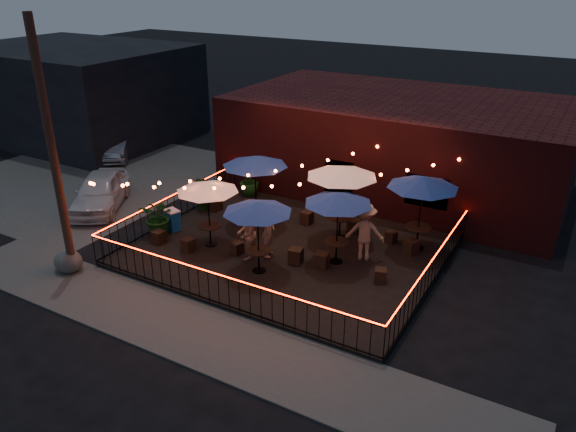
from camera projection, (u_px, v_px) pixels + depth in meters
name	position (u px, v px, depth m)	size (l,w,h in m)	color
ground	(257.00, 279.00, 17.84)	(110.00, 110.00, 0.00)	black
patio	(288.00, 251.00, 19.39)	(10.00, 8.00, 0.15)	black
sidewalk	(192.00, 331.00, 15.26)	(18.00, 2.50, 0.05)	#464341
parking_lot	(89.00, 176.00, 26.44)	(11.00, 12.00, 0.02)	#464341
brick_building	(399.00, 143.00, 24.46)	(14.00, 8.00, 4.00)	#390F11
background_building	(76.00, 91.00, 32.09)	(12.00, 9.00, 5.00)	black
utility_pole	(53.00, 155.00, 16.59)	(0.26, 0.26, 8.00)	#3A2218
fence_front	(219.00, 290.00, 15.98)	(10.00, 0.04, 1.04)	black
fence_left	(175.00, 207.00, 21.41)	(0.04, 8.00, 1.04)	black
fence_right	(432.00, 273.00, 16.88)	(0.04, 8.00, 1.04)	black
festoon_lights	(257.00, 183.00, 18.61)	(10.02, 8.72, 1.32)	#FF451A
cafe_table_0	(207.00, 187.00, 18.81)	(2.79, 2.79, 2.36)	black
cafe_table_1	(255.00, 162.00, 20.35)	(3.15, 3.15, 2.67)	black
cafe_table_2	(258.00, 208.00, 17.10)	(2.26, 2.26, 2.40)	black
cafe_table_3	(342.00, 172.00, 19.13)	(2.65, 2.65, 2.74)	black
cafe_table_4	(338.00, 200.00, 17.64)	(2.38, 2.38, 2.44)	black
cafe_table_5	(423.00, 183.00, 18.48)	(2.93, 2.93, 2.63)	black
bistro_chair_0	(159.00, 237.00, 19.72)	(0.38, 0.38, 0.45)	black
bistro_chair_1	(188.00, 245.00, 19.18)	(0.38, 0.38, 0.45)	black
bistro_chair_2	(215.00, 204.00, 22.39)	(0.44, 0.44, 0.52)	black
bistro_chair_3	(249.00, 207.00, 22.12)	(0.43, 0.43, 0.50)	black
bistro_chair_4	(237.00, 248.00, 19.02)	(0.35, 0.35, 0.41)	black
bistro_chair_5	(296.00, 256.00, 18.43)	(0.42, 0.42, 0.50)	black
bistro_chair_6	(307.00, 217.00, 21.22)	(0.40, 0.40, 0.47)	black
bistro_chair_7	(353.00, 226.00, 20.53)	(0.40, 0.40, 0.47)	black
bistro_chair_8	(322.00, 260.00, 18.16)	(0.41, 0.41, 0.49)	black
bistro_chair_9	(381.00, 275.00, 17.31)	(0.36, 0.36, 0.43)	black
bistro_chair_10	(391.00, 237.00, 19.81)	(0.34, 0.34, 0.40)	black
bistro_chair_11	(411.00, 247.00, 19.00)	(0.42, 0.42, 0.50)	black
patron_a	(268.00, 231.00, 18.62)	(0.65, 0.43, 1.78)	tan
patron_b	(246.00, 234.00, 18.44)	(0.87, 0.68, 1.80)	tan
patron_c	(365.00, 232.00, 18.38)	(1.28, 0.73, 1.98)	tan
potted_shrub_a	(159.00, 217.00, 20.12)	(1.26, 1.10, 1.40)	#1F3B13
potted_shrub_b	(204.00, 193.00, 22.17)	(0.80, 0.64, 1.45)	#193C13
potted_shrub_c	(249.00, 179.00, 23.61)	(0.80, 0.80, 1.43)	#1C4012
cooler	(173.00, 220.00, 20.66)	(0.69, 0.59, 0.78)	blue
boulder	(68.00, 261.00, 18.13)	(0.94, 0.80, 0.73)	#4B4B46
car_white	(100.00, 191.00, 22.76)	(1.69, 4.21, 1.43)	white
car_silver	(113.00, 142.00, 28.96)	(1.60, 4.58, 1.51)	#95959D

